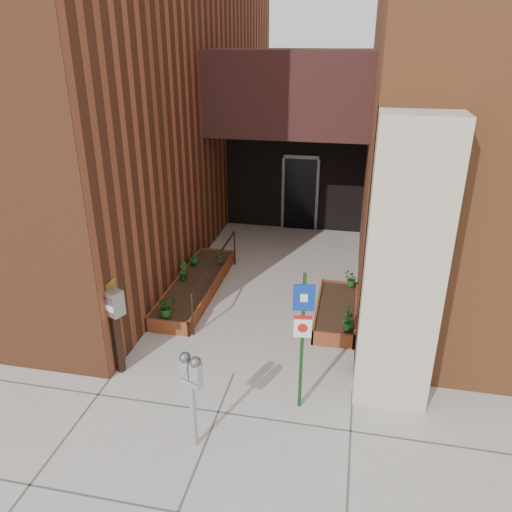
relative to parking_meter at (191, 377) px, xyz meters
The scene contains 15 objects.
ground 2.07m from the parking_meter, 85.57° to the left, with size 80.00×80.00×0.00m, color #9E9991.
architecture 9.41m from the parking_meter, 90.33° to the left, with size 20.00×14.60×10.00m.
planter_left 4.74m from the parking_meter, 107.84° to the left, with size 0.90×3.60×0.30m.
planter_right 4.40m from the parking_meter, 66.08° to the left, with size 0.80×2.20×0.30m.
handrail 4.47m from the parking_meter, 101.90° to the left, with size 0.04×3.34×0.90m.
parking_meter is the anchor object (origin of this frame).
sign_post 1.74m from the parking_meter, 39.52° to the left, with size 0.31×0.09×2.28m.
payment_dropbox 2.24m from the parking_meter, 142.31° to the left, with size 0.37×0.32×1.55m.
shrub_left_a 3.24m from the parking_meter, 117.83° to the left, with size 0.37×0.37×0.41m, color #205117.
shrub_left_b 4.78m from the parking_meter, 111.19° to the left, with size 0.22×0.22×0.39m, color #1A5E1E.
shrub_left_c 5.53m from the parking_meter, 108.24° to the left, with size 0.20×0.20×0.37m, color #1A5C1E.
shrub_left_d 5.51m from the parking_meter, 101.81° to the left, with size 0.19×0.19×0.37m, color #285F1B.
shrub_right_a 3.66m from the parking_meter, 56.59° to the left, with size 0.21×0.21×0.38m, color #19591D.
shrub_right_b 4.01m from the parking_meter, 60.28° to the left, with size 0.17×0.17×0.32m, color #235919.
shrub_right_c 5.24m from the parking_meter, 67.62° to the left, with size 0.30×0.30×0.33m, color #21621C.
Camera 1 is at (1.79, -6.77, 5.26)m, focal length 35.00 mm.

